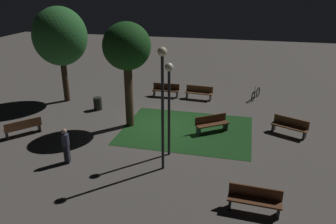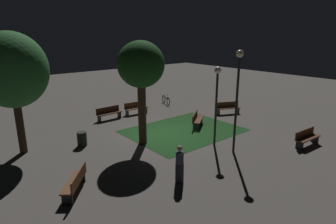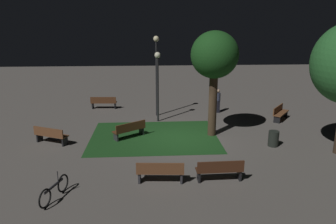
{
  "view_description": "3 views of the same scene",
  "coord_description": "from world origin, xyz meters",
  "views": [
    {
      "loc": [
        -4.1,
        16.17,
        7.39
      ],
      "look_at": [
        -0.28,
        0.36,
        0.98
      ],
      "focal_mm": 35.64,
      "sensor_mm": 36.0,
      "label": 1
    },
    {
      "loc": [
        10.11,
        12.45,
        5.9
      ],
      "look_at": [
        -0.04,
        0.24,
        1.43
      ],
      "focal_mm": 30.12,
      "sensor_mm": 36.0,
      "label": 2
    },
    {
      "loc": [
        -1.53,
        -15.77,
        5.87
      ],
      "look_at": [
        -0.52,
        0.42,
        1.32
      ],
      "focal_mm": 33.76,
      "sensor_mm": 36.0,
      "label": 3
    }
  ],
  "objects": [
    {
      "name": "grass_lawn",
      "position": [
        -1.27,
        0.27,
        0.01
      ],
      "size": [
        6.74,
        5.23,
        0.01
      ],
      "primitive_type": "cube",
      "color": "#194219",
      "rests_on": "ground"
    },
    {
      "name": "bench_corner",
      "position": [
        -1.14,
        -4.88,
        0.48
      ],
      "size": [
        1.83,
        0.61,
        0.88
      ],
      "color": "brown",
      "rests_on": "ground"
    },
    {
      "name": "bicycle",
      "position": [
        -4.83,
        -5.81,
        0.34
      ],
      "size": [
        0.58,
        1.66,
        0.93
      ],
      "color": "black",
      "rests_on": "ground"
    },
    {
      "name": "pedestrian",
      "position": [
        3.15,
        4.81,
        0.85
      ],
      "size": [
        0.32,
        0.32,
        1.61
      ],
      "color": "black",
      "rests_on": "ground"
    },
    {
      "name": "lamp_post_plaza_east",
      "position": [
        -1.01,
        4.31,
        3.43
      ],
      "size": [
        0.36,
        0.36,
        5.14
      ],
      "color": "black",
      "rests_on": "ground"
    },
    {
      "name": "bench_front_right",
      "position": [
        -2.57,
        0.14,
        0.48
      ],
      "size": [
        1.74,
        1.44,
        0.88
      ],
      "color": "#512D19",
      "rests_on": "ground"
    },
    {
      "name": "bench_lawn_edge",
      "position": [
        6.7,
        2.88,
        0.48
      ],
      "size": [
        1.5,
        1.7,
        0.88
      ],
      "color": "brown",
      "rests_on": "ground"
    },
    {
      "name": "tree_back_right",
      "position": [
        1.87,
        0.34,
        4.22
      ],
      "size": [
        2.46,
        2.46,
        5.55
      ],
      "color": "#423021",
      "rests_on": "ground"
    },
    {
      "name": "trash_bin",
      "position": [
        4.6,
        -1.46,
        0.39
      ],
      "size": [
        0.51,
        0.51,
        0.77
      ],
      "primitive_type": "cylinder",
      "color": "black",
      "rests_on": "ground"
    },
    {
      "name": "bench_back_row",
      "position": [
        -6.5,
        -0.46,
        0.48
      ],
      "size": [
        1.83,
        1.2,
        0.88
      ],
      "color": "brown",
      "rests_on": "ground"
    },
    {
      "name": "ground_plane",
      "position": [
        0.0,
        0.0,
        0.0
      ],
      "size": [
        60.0,
        60.0,
        0.0
      ],
      "primitive_type": "plane",
      "color": "#56514C"
    },
    {
      "name": "bench_front_left",
      "position": [
        1.14,
        -4.88,
        0.48
      ],
      "size": [
        1.81,
        0.53,
        0.88
      ],
      "color": "#422314",
      "rests_on": "ground"
    },
    {
      "name": "lamp_post_near_wall",
      "position": [
        -0.97,
        3.06,
        2.92
      ],
      "size": [
        0.36,
        0.36,
        4.26
      ],
      "color": "black",
      "rests_on": "ground"
    },
    {
      "name": "bench_near_trees",
      "position": [
        -4.75,
        6.28,
        0.48
      ],
      "size": [
        1.82,
        0.58,
        0.88
      ],
      "color": "#512D19",
      "rests_on": "ground"
    },
    {
      "name": "tree_lawn_side",
      "position": [
        7.28,
        -2.5,
        4.17
      ],
      "size": [
        3.33,
        3.33,
        6.01
      ],
      "color": "#38281C",
      "rests_on": "ground"
    }
  ]
}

